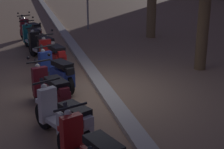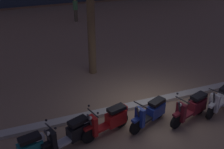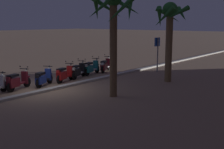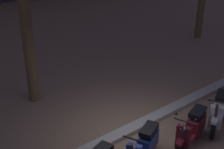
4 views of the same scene
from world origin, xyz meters
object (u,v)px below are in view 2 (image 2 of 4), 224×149
scooter_maroon_second_in_line (192,108)px  pedestrian_strolling_near_curb (75,9)px  scooter_black_lead_nearest (70,134)px  scooter_white_mid_rear (221,99)px  scooter_red_far_back (109,121)px  scooter_blue_mid_centre (151,113)px

scooter_maroon_second_in_line → pedestrian_strolling_near_curb: bearing=93.2°
scooter_black_lead_nearest → scooter_white_mid_rear: size_ratio=1.04×
scooter_maroon_second_in_line → scooter_black_lead_nearest: bearing=178.2°
scooter_red_far_back → scooter_blue_mid_centre: scooter_red_far_back is taller
scooter_black_lead_nearest → scooter_white_mid_rear: scooter_black_lead_nearest is taller
scooter_red_far_back → pedestrian_strolling_near_curb: (2.19, 12.70, 0.45)m
scooter_blue_mid_centre → scooter_white_mid_rear: (2.79, -0.16, 0.01)m
scooter_maroon_second_in_line → pedestrian_strolling_near_curb: (-0.73, 13.04, 0.45)m
scooter_red_far_back → scooter_blue_mid_centre: bearing=-2.5°
scooter_red_far_back → scooter_white_mid_rear: (4.26, -0.23, -0.01)m
scooter_black_lead_nearest → scooter_white_mid_rear: (5.57, -0.02, -0.01)m
scooter_white_mid_rear → pedestrian_strolling_near_curb: 13.10m
scooter_white_mid_rear → pedestrian_strolling_near_curb: pedestrian_strolling_near_curb is taller
scooter_black_lead_nearest → scooter_maroon_second_in_line: bearing=-1.8°
scooter_black_lead_nearest → scooter_maroon_second_in_line: same height
scooter_black_lead_nearest → scooter_red_far_back: (1.31, 0.21, 0.00)m
scooter_red_far_back → pedestrian_strolling_near_curb: pedestrian_strolling_near_curb is taller
scooter_black_lead_nearest → pedestrian_strolling_near_curb: pedestrian_strolling_near_curb is taller
scooter_blue_mid_centre → scooter_white_mid_rear: 2.79m
scooter_red_far_back → scooter_maroon_second_in_line: size_ratio=0.99×
scooter_blue_mid_centre → pedestrian_strolling_near_curb: pedestrian_strolling_near_curb is taller
scooter_white_mid_rear → scooter_black_lead_nearest: bearing=179.8°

